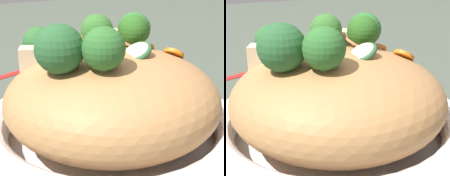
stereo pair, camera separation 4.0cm
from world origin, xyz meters
TOP-DOWN VIEW (x-y plane):
  - ground_plane at (0.00, 0.00)m, footprint 3.00×3.00m
  - serving_bowl at (0.00, 0.00)m, footprint 0.33×0.33m
  - noodle_heap at (-0.00, -0.00)m, footprint 0.25×0.25m
  - broccoli_florets at (0.02, -0.01)m, footprint 0.18×0.18m
  - carrot_coins at (-0.03, -0.03)m, footprint 0.14×0.12m
  - zucchini_slices at (-0.00, -0.01)m, footprint 0.08×0.10m
  - chicken_chunks at (0.01, -0.05)m, footprint 0.16×0.04m

SIDE VIEW (x-z plane):
  - ground_plane at x=0.00m, z-range 0.00..0.00m
  - serving_bowl at x=0.00m, z-range 0.00..0.06m
  - noodle_heap at x=0.00m, z-range 0.02..0.14m
  - carrot_coins at x=-0.03m, z-range 0.11..0.14m
  - chicken_chunks at x=0.01m, z-range 0.11..0.15m
  - zucchini_slices at x=0.00m, z-range 0.12..0.15m
  - broccoli_florets at x=0.02m, z-range 0.11..0.19m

